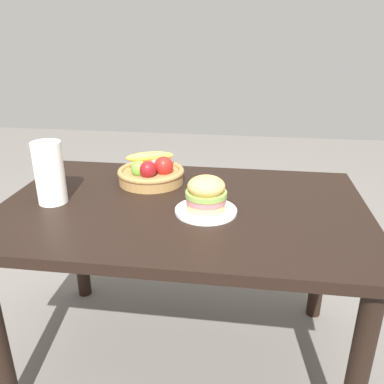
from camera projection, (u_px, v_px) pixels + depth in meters
ground_plane at (184, 354)px, 1.83m from camera, size 8.00×8.00×0.00m
dining_table at (183, 227)px, 1.58m from camera, size 1.40×0.90×0.75m
plate at (206, 211)px, 1.47m from camera, size 0.23×0.23×0.01m
sandwich at (206, 193)px, 1.45m from camera, size 0.15×0.15×0.13m
soda_can at (52, 175)px, 1.67m from camera, size 0.07×0.07×0.13m
fruit_basket at (151, 172)px, 1.74m from camera, size 0.29×0.29×0.14m
paper_towel_roll at (49, 173)px, 1.51m from camera, size 0.11×0.11×0.24m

